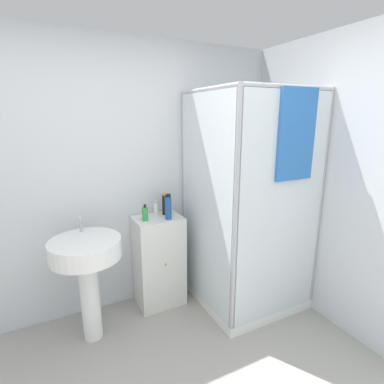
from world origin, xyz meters
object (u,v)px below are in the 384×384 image
Objects in this scene: soap_dispenser at (145,214)px; shampoo_bottle_tall_black at (165,204)px; sink at (87,263)px; shampoo_bottle_blue at (168,207)px; lotion_bottle_white at (156,209)px.

soap_dispenser is 0.25m from shampoo_bottle_tall_black.
soap_dispenser is 0.72× the size of shampoo_bottle_tall_black.
sink is 0.84m from shampoo_bottle_blue.
sink is at bearing -158.77° from lotion_bottle_white.
soap_dispenser is 0.22m from shampoo_bottle_blue.
shampoo_bottle_blue reaches higher than soap_dispenser.
shampoo_bottle_blue is 0.16m from lotion_bottle_white.
soap_dispenser is at bearing -148.93° from lotion_bottle_white.
sink is 0.79m from lotion_bottle_white.
shampoo_bottle_tall_black is 0.91× the size of shampoo_bottle_blue.
sink is 4.29× the size of shampoo_bottle_blue.
shampoo_bottle_blue is at bearing 9.74° from sink.
shampoo_bottle_tall_black reaches higher than lotion_bottle_white.
lotion_bottle_white is (-0.07, 0.14, -0.05)m from shampoo_bottle_blue.
sink is 4.72× the size of shampoo_bottle_tall_black.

